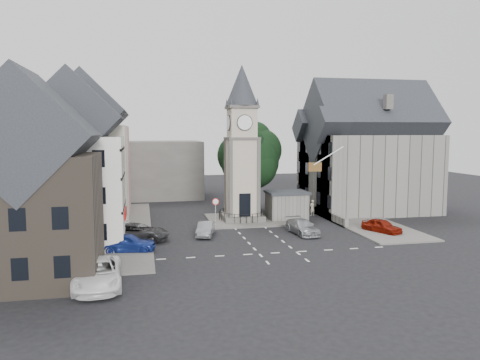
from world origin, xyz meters
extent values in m
plane|color=black|center=(0.00, 0.00, 0.00)|extent=(120.00, 120.00, 0.00)
cube|color=#595651|center=(-12.50, 6.00, 0.07)|extent=(6.00, 30.00, 0.14)
cube|color=#595651|center=(12.00, 8.00, 0.07)|extent=(6.00, 26.00, 0.14)
cube|color=#595651|center=(1.50, 8.00, 0.08)|extent=(10.00, 8.00, 0.16)
cube|color=silver|center=(0.00, -5.50, 0.01)|extent=(20.00, 8.00, 0.01)
cube|color=#4C4944|center=(0.00, 8.00, 0.35)|extent=(4.20, 4.20, 0.70)
torus|color=black|center=(0.00, 8.00, 1.08)|extent=(4.86, 4.86, 0.06)
cube|color=#B0A38E|center=(0.00, 8.00, 4.70)|extent=(3.00, 3.00, 8.00)
cube|color=black|center=(0.00, 6.55, 1.90)|extent=(1.20, 0.25, 2.40)
cube|color=#4C4944|center=(0.00, 8.00, 8.70)|extent=(3.30, 3.30, 0.25)
cube|color=#B0A38E|center=(0.00, 8.00, 10.30)|extent=(2.70, 2.70, 3.20)
cylinder|color=white|center=(0.00, 6.60, 10.30)|extent=(1.50, 0.12, 1.50)
cube|color=#4C4944|center=(0.00, 8.00, 11.90)|extent=(3.10, 3.10, 0.30)
cone|color=black|center=(0.00, 8.00, 14.15)|extent=(3.40, 3.40, 4.20)
cube|color=slate|center=(4.80, 7.50, 1.40)|extent=(4.00, 3.00, 2.80)
cube|color=black|center=(4.80, 7.50, 2.95)|extent=(4.30, 3.30, 0.25)
cylinder|color=black|center=(2.00, 13.00, 2.20)|extent=(0.70, 0.70, 4.40)
cylinder|color=black|center=(-3.20, 5.50, 1.25)|extent=(0.10, 0.10, 2.50)
cone|color=#A50C0C|center=(-3.20, 5.40, 2.50)|extent=(0.70, 0.06, 0.70)
cone|color=white|center=(-3.20, 5.38, 2.50)|extent=(0.54, 0.04, 0.54)
cube|color=pink|center=(-15.50, 16.00, 5.00)|extent=(7.50, 7.00, 10.00)
cube|color=beige|center=(-15.50, 8.00, 5.00)|extent=(7.50, 7.00, 10.00)
cube|color=silver|center=(-15.50, 0.00, 4.50)|extent=(7.50, 7.00, 9.00)
cube|color=#4F453B|center=(-17.00, -9.00, 4.00)|extent=(8.00, 7.00, 8.00)
cube|color=#4C4944|center=(-12.00, 28.00, 4.00)|extent=(20.00, 10.00, 8.00)
cube|color=slate|center=(16.00, 11.00, 4.50)|extent=(14.00, 10.00, 9.00)
cube|color=slate|center=(9.80, 7.50, 4.50)|extent=(1.60, 4.40, 9.00)
cube|color=slate|center=(9.80, 14.50, 4.50)|extent=(1.60, 4.40, 9.00)
cube|color=slate|center=(9.20, 10.00, 0.45)|extent=(0.40, 16.00, 0.90)
cylinder|color=white|center=(8.00, 4.00, 7.00)|extent=(3.17, 0.10, 1.89)
plane|color=#B21414|center=(6.60, 4.00, 5.90)|extent=(1.40, 0.00, 1.40)
imported|color=navy|center=(-11.50, -2.89, 0.75)|extent=(4.62, 2.38, 1.50)
imported|color=#ACB1B5|center=(-11.50, 2.64, 0.68)|extent=(4.13, 1.49, 1.35)
imported|color=#2B2C2E|center=(-10.78, 0.76, 0.77)|extent=(5.97, 3.86, 1.53)
imported|color=gray|center=(-4.74, 1.55, 0.63)|extent=(2.24, 4.03, 1.26)
imported|color=#979A9E|center=(4.12, 0.50, 0.67)|extent=(2.36, 4.79, 1.34)
imported|color=maroon|center=(11.50, -0.59, 0.66)|extent=(3.04, 4.19, 1.33)
imported|color=white|center=(-13.00, -10.98, 0.84)|extent=(3.08, 6.18, 1.68)
imported|color=#BDB39C|center=(8.33, 9.21, 0.89)|extent=(0.74, 0.60, 1.78)
camera|label=1|loc=(-10.17, -39.78, 9.46)|focal=35.00mm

